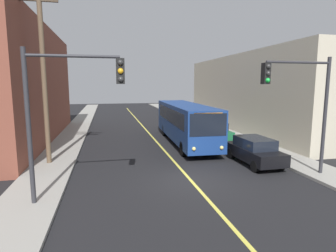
# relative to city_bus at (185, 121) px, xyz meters

# --- Properties ---
(ground_plane) EXTENTS (120.00, 120.00, 0.00)m
(ground_plane) POSITION_rel_city_bus_xyz_m (-2.20, -8.98, -1.82)
(ground_plane) COLOR black
(sidewalk_left) EXTENTS (2.50, 90.00, 0.15)m
(sidewalk_left) POSITION_rel_city_bus_xyz_m (-9.45, 1.02, -1.74)
(sidewalk_left) COLOR gray
(sidewalk_left) RESTS_ON ground
(sidewalk_right) EXTENTS (2.50, 90.00, 0.15)m
(sidewalk_right) POSITION_rel_city_bus_xyz_m (5.05, 1.02, -1.74)
(sidewalk_right) COLOR gray
(sidewalk_right) RESTS_ON ground
(lane_stripe_center) EXTENTS (0.16, 60.00, 0.01)m
(lane_stripe_center) POSITION_rel_city_bus_xyz_m (-2.20, 6.02, -1.81)
(lane_stripe_center) COLOR #D8CC4C
(lane_stripe_center) RESTS_ON ground
(building_right_warehouse) EXTENTS (12.00, 24.32, 7.77)m
(building_right_warehouse) POSITION_rel_city_bus_xyz_m (12.29, 5.23, 2.06)
(building_right_warehouse) COLOR beige
(building_right_warehouse) RESTS_ON ground
(city_bus) EXTENTS (2.98, 12.23, 3.20)m
(city_bus) POSITION_rel_city_bus_xyz_m (0.00, 0.00, 0.00)
(city_bus) COLOR navy
(city_bus) RESTS_ON ground
(parked_car_black) EXTENTS (1.89, 4.43, 1.62)m
(parked_car_black) POSITION_rel_city_bus_xyz_m (2.41, -6.89, -0.98)
(parked_car_black) COLOR black
(parked_car_black) RESTS_ON ground
(parked_car_green) EXTENTS (1.88, 4.43, 1.62)m
(parked_car_green) POSITION_rel_city_bus_xyz_m (2.69, 0.38, -0.98)
(parked_car_green) COLOR #196038
(parked_car_green) RESTS_ON ground
(parked_car_blue) EXTENTS (1.92, 4.45, 1.62)m
(parked_car_blue) POSITION_rel_city_bus_xyz_m (2.70, 8.48, -0.98)
(parked_car_blue) COLOR navy
(parked_car_blue) RESTS_ON ground
(utility_pole_near) EXTENTS (2.40, 0.28, 10.77)m
(utility_pole_near) POSITION_rel_city_bus_xyz_m (-9.70, -4.45, 4.23)
(utility_pole_near) COLOR brown
(utility_pole_near) RESTS_ON sidewalk_left
(traffic_signal_left_corner) EXTENTS (3.75, 0.48, 6.00)m
(traffic_signal_left_corner) POSITION_rel_city_bus_xyz_m (-7.61, -10.49, 2.49)
(traffic_signal_left_corner) COLOR #2D2D33
(traffic_signal_left_corner) RESTS_ON sidewalk_left
(traffic_signal_right_corner) EXTENTS (3.75, 0.48, 6.00)m
(traffic_signal_right_corner) POSITION_rel_city_bus_xyz_m (3.21, -9.66, 2.49)
(traffic_signal_right_corner) COLOR #2D2D33
(traffic_signal_right_corner) RESTS_ON sidewalk_right
(fire_hydrant) EXTENTS (0.44, 0.26, 0.84)m
(fire_hydrant) POSITION_rel_city_bus_xyz_m (4.65, -5.14, -1.23)
(fire_hydrant) COLOR red
(fire_hydrant) RESTS_ON sidewalk_right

